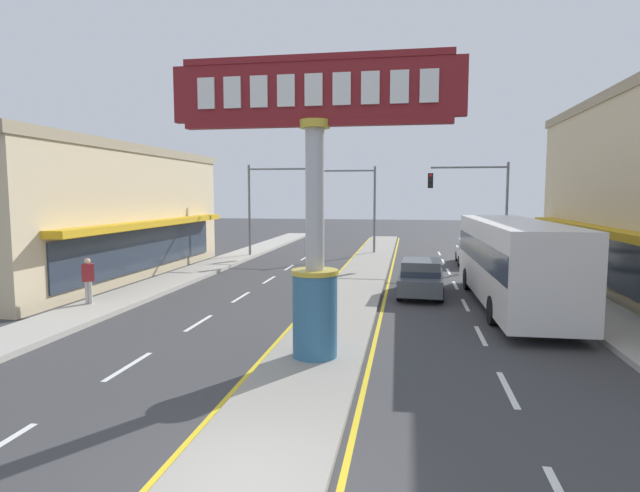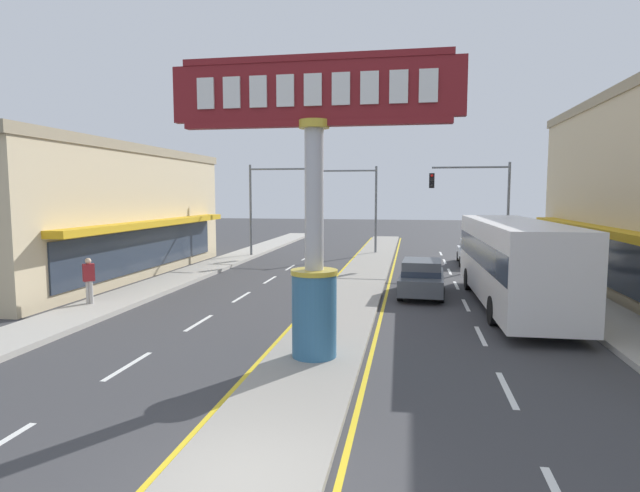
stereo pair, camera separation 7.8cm
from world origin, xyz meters
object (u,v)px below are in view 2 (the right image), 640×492
at_px(district_sign, 314,198).
at_px(traffic_light_left_side, 276,194).
at_px(pedestrian_near_kerb, 89,278).
at_px(traffic_light_right_side, 479,194).
at_px(traffic_light_median_far, 355,195).
at_px(sedan_near_left_lane, 422,277).
at_px(bus_far_right_lane, 513,258).
at_px(storefront_left, 82,212).
at_px(sedan_near_right_lane, 474,251).

bearing_deg(district_sign, traffic_light_left_side, 107.36).
distance_m(district_sign, pedestrian_near_kerb, 10.96).
relative_size(traffic_light_left_side, pedestrian_near_kerb, 3.61).
distance_m(traffic_light_left_side, traffic_light_right_side, 12.91).
bearing_deg(traffic_light_median_far, sedan_near_left_lane, -73.17).
distance_m(traffic_light_median_far, pedestrian_near_kerb, 21.07).
bearing_deg(bus_far_right_lane, sedan_near_left_lane, 153.36).
relative_size(traffic_light_median_far, sedan_near_left_lane, 1.42).
xyz_separation_m(sedan_near_left_lane, pedestrian_near_kerb, (-12.32, -4.60, 0.36)).
bearing_deg(traffic_light_right_side, traffic_light_median_far, 156.82).
xyz_separation_m(traffic_light_median_far, pedestrian_near_kerb, (-7.87, -19.31, -3.04)).
bearing_deg(sedan_near_left_lane, storefront_left, 171.76).
bearing_deg(traffic_light_median_far, district_sign, -86.22).
height_order(district_sign, traffic_light_median_far, district_sign).
xyz_separation_m(district_sign, traffic_light_left_side, (-6.45, 20.65, 0.06)).
xyz_separation_m(sedan_near_right_lane, bus_far_right_lane, (0.00, -12.14, 1.08)).
distance_m(storefront_left, bus_far_right_lane, 21.14).
bearing_deg(storefront_left, district_sign, -39.05).
distance_m(district_sign, sedan_near_left_lane, 10.26).
bearing_deg(sedan_near_right_lane, bus_far_right_lane, -89.99).
distance_m(traffic_light_left_side, traffic_light_median_far, 5.89).
distance_m(traffic_light_median_far, bus_far_right_lane, 18.26).
xyz_separation_m(bus_far_right_lane, pedestrian_near_kerb, (-15.62, -2.94, -0.72)).
relative_size(traffic_light_right_side, bus_far_right_lane, 0.55).
height_order(traffic_light_left_side, bus_far_right_lane, traffic_light_left_side).
bearing_deg(sedan_near_left_lane, pedestrian_near_kerb, -159.53).
relative_size(traffic_light_median_far, sedan_near_right_lane, 1.42).
distance_m(traffic_light_left_side, pedestrian_near_kerb, 16.57).
bearing_deg(bus_far_right_lane, traffic_light_median_far, 115.34).
relative_size(bus_far_right_lane, pedestrian_near_kerb, 6.55).
distance_m(district_sign, bus_far_right_lane, 10.05).
height_order(traffic_light_median_far, sedan_near_left_lane, traffic_light_median_far).
relative_size(traffic_light_right_side, sedan_near_right_lane, 1.42).
distance_m(district_sign, traffic_light_median_far, 24.01).
bearing_deg(bus_far_right_lane, traffic_light_right_side, 88.73).
bearing_deg(sedan_near_right_lane, traffic_light_median_far, 151.41).
relative_size(district_sign, traffic_light_right_side, 1.21).
bearing_deg(storefront_left, traffic_light_left_side, 47.81).
xyz_separation_m(traffic_light_right_side, pedestrian_near_kerb, (-15.91, -15.87, -3.09)).
bearing_deg(storefront_left, bus_far_right_lane, -11.41).
distance_m(district_sign, sedan_near_right_lane, 20.95).
xyz_separation_m(storefront_left, traffic_light_left_side, (8.05, 8.88, 0.89)).
height_order(storefront_left, traffic_light_left_side, storefront_left).
height_order(traffic_light_right_side, sedan_near_left_lane, traffic_light_right_side).
distance_m(sedan_near_right_lane, bus_far_right_lane, 12.19).
distance_m(storefront_left, sedan_near_right_lane, 22.30).
bearing_deg(traffic_light_right_side, pedestrian_near_kerb, -135.08).
height_order(traffic_light_median_far, bus_far_right_lane, traffic_light_median_far).
relative_size(storefront_left, sedan_near_left_lane, 4.28).
xyz_separation_m(traffic_light_left_side, sedan_near_right_lane, (12.62, -0.92, -3.46)).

